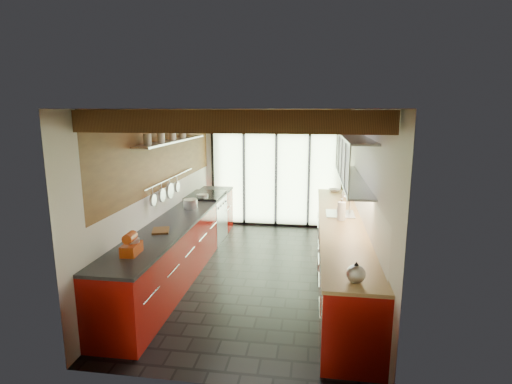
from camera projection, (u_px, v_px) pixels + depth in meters
ground at (259, 272)px, 6.49m from camera, size 5.50×5.50×0.00m
room_shell at (260, 172)px, 6.16m from camera, size 5.50×5.50×5.50m
ceiling_beams at (263, 118)px, 6.36m from camera, size 3.14×5.06×4.90m
glass_door at (276, 153)px, 8.77m from camera, size 2.95×0.10×2.90m
left_counter at (183, 242)px, 6.58m from camera, size 0.68×5.00×0.92m
range_stove at (206, 218)px, 7.98m from camera, size 0.66×0.90×0.97m
right_counter at (340, 249)px, 6.22m from camera, size 0.68×5.00×0.92m
sink_assembly at (341, 212)px, 6.50m from camera, size 0.45×0.52×0.43m
upper_cabinets_right at (353, 158)px, 6.21m from camera, size 0.34×3.00×3.00m
left_wall_fixtures at (171, 155)px, 6.46m from camera, size 0.28×2.60×0.96m
stand_mixer at (132, 245)px, 4.69m from camera, size 0.19×0.31×0.27m
pot_large at (190, 204)px, 6.91m from camera, size 0.26×0.26×0.16m
pot_small at (202, 197)px, 7.64m from camera, size 0.29×0.29×0.09m
cutting_board at (161, 231)px, 5.58m from camera, size 0.31×0.37×0.03m
kettle at (356, 273)px, 3.93m from camera, size 0.22×0.25×0.22m
paper_towel at (342, 211)px, 6.13m from camera, size 0.15×0.15×0.34m
soap_bottle at (340, 209)px, 6.49m from camera, size 0.10×0.10×0.17m
bowl at (335, 190)px, 8.30m from camera, size 0.26×0.26×0.06m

